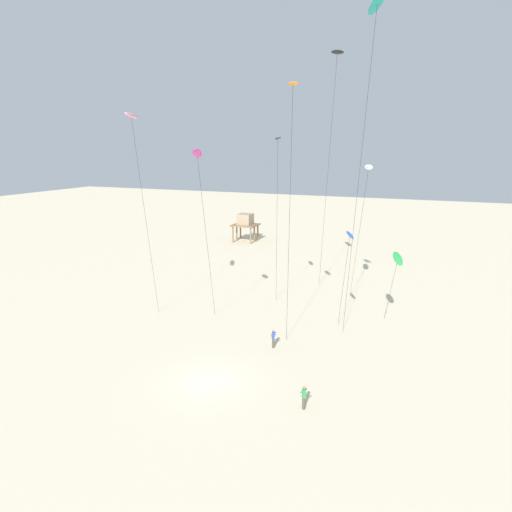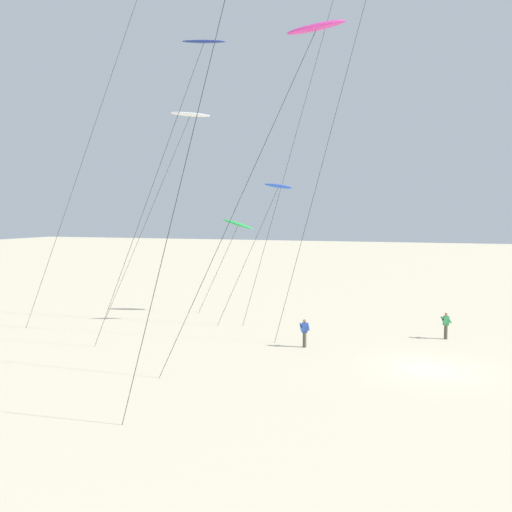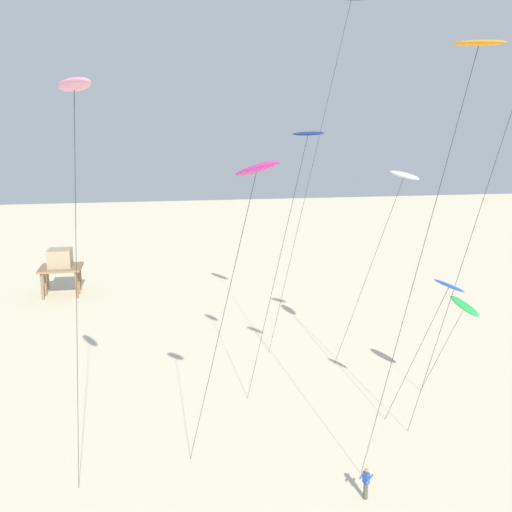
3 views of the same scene
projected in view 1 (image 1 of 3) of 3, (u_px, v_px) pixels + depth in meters
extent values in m
plane|color=beige|center=(209.00, 382.00, 32.58)|extent=(260.00, 260.00, 0.00)
ellipsoid|color=navy|center=(278.00, 138.00, 39.49)|extent=(1.56, 2.50, 0.34)
cylinder|color=#262626|center=(277.00, 229.00, 44.82)|extent=(2.21, 6.27, 17.61)
ellipsoid|color=teal|center=(377.00, 2.00, 28.28)|extent=(1.99, 3.07, 1.01)
cylinder|color=#262626|center=(357.00, 199.00, 34.86)|extent=(2.39, 6.77, 25.85)
ellipsoid|color=green|center=(398.00, 258.00, 39.94)|extent=(1.42, 2.48, 1.03)
cylinder|color=#262626|center=(391.00, 291.00, 42.33)|extent=(1.08, 3.02, 6.96)
ellipsoid|color=blue|center=(350.00, 235.00, 36.68)|extent=(1.24, 1.96, 0.58)
cylinder|color=#262626|center=(343.00, 284.00, 39.93)|extent=(1.44, 4.07, 9.71)
ellipsoid|color=black|center=(337.00, 52.00, 40.90)|extent=(2.30, 3.24, 1.01)
cylinder|color=#262626|center=(327.00, 187.00, 48.45)|extent=(3.08, 8.75, 25.38)
ellipsoid|color=#D8339E|center=(197.00, 153.00, 34.54)|extent=(1.87, 2.86, 0.95)
cylinder|color=#262626|center=(207.00, 246.00, 40.12)|extent=(2.48, 7.04, 16.32)
ellipsoid|color=orange|center=(293.00, 84.00, 29.37)|extent=(1.61, 2.13, 0.41)
cylinder|color=#262626|center=(289.00, 231.00, 34.54)|extent=(1.83, 5.18, 20.94)
ellipsoid|color=white|center=(369.00, 167.00, 41.43)|extent=(1.31, 3.09, 0.58)
cylinder|color=#262626|center=(358.00, 239.00, 46.38)|extent=(2.16, 6.12, 14.99)
ellipsoid|color=pink|center=(131.00, 116.00, 36.90)|extent=(2.11, 3.42, 0.67)
cylinder|color=#262626|center=(147.00, 226.00, 41.63)|extent=(1.65, 4.66, 19.34)
cylinder|color=#4C4738|center=(304.00, 403.00, 29.05)|extent=(0.22, 0.22, 0.88)
cube|color=#338C4C|center=(304.00, 393.00, 28.87)|extent=(0.32, 0.39, 0.58)
sphere|color=#9E7051|center=(304.00, 388.00, 28.78)|extent=(0.20, 0.20, 0.20)
cylinder|color=#338C4C|center=(305.00, 394.00, 28.65)|extent=(0.49, 0.29, 0.39)
cylinder|color=#338C4C|center=(304.00, 391.00, 29.08)|extent=(0.49, 0.29, 0.39)
cylinder|color=#4C4738|center=(273.00, 343.00, 37.96)|extent=(0.22, 0.22, 0.88)
cube|color=#2D4CA5|center=(273.00, 335.00, 37.78)|extent=(0.32, 0.39, 0.58)
sphere|color=#9E7051|center=(273.00, 331.00, 37.69)|extent=(0.20, 0.20, 0.20)
cylinder|color=#2D4CA5|center=(273.00, 336.00, 37.56)|extent=(0.50, 0.28, 0.39)
cylinder|color=#2D4CA5|center=(273.00, 334.00, 37.99)|extent=(0.50, 0.28, 0.39)
cylinder|color=#846647|center=(233.00, 235.00, 80.06)|extent=(0.28, 0.28, 2.95)
cylinder|color=#846647|center=(251.00, 236.00, 78.77)|extent=(0.28, 0.28, 2.95)
cylinder|color=#846647|center=(240.00, 231.00, 83.12)|extent=(0.28, 0.28, 2.95)
cylinder|color=#846647|center=(258.00, 233.00, 81.83)|extent=(0.28, 0.28, 2.95)
cylinder|color=#846647|center=(237.00, 233.00, 81.59)|extent=(0.28, 0.28, 2.95)
cylinder|color=#846647|center=(254.00, 234.00, 80.30)|extent=(0.28, 0.28, 2.95)
cube|color=#846647|center=(245.00, 225.00, 80.56)|extent=(4.40, 4.26, 0.24)
cube|color=#9E896B|center=(245.00, 219.00, 80.30)|extent=(2.42, 2.55, 1.95)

